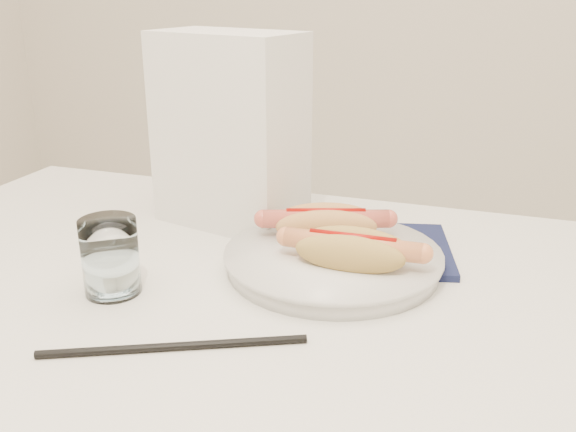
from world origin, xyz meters
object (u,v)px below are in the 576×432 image
(plate, at_px, (333,262))
(napkin_box, at_px, (230,131))
(hotdog_left, at_px, (326,224))
(water_glass, at_px, (110,257))
(hotdog_right, at_px, (352,250))
(table, at_px, (281,366))

(plate, distance_m, napkin_box, 0.25)
(hotdog_left, xyz_separation_m, napkin_box, (-0.16, 0.07, 0.09))
(plate, bearing_deg, water_glass, -148.02)
(plate, relative_size, hotdog_right, 1.59)
(table, height_order, water_glass, water_glass)
(hotdog_left, bearing_deg, table, -108.52)
(table, xyz_separation_m, hotdog_right, (0.05, 0.10, 0.10))
(water_glass, bearing_deg, plate, 31.98)
(hotdog_left, height_order, napkin_box, napkin_box)
(water_glass, xyz_separation_m, napkin_box, (0.04, 0.25, 0.09))
(table, xyz_separation_m, water_glass, (-0.20, -0.01, 0.10))
(plate, bearing_deg, napkin_box, 147.71)
(hotdog_right, xyz_separation_m, napkin_box, (-0.21, 0.14, 0.09))
(table, relative_size, water_glass, 13.91)
(hotdog_right, distance_m, napkin_box, 0.27)
(napkin_box, bearing_deg, plate, -18.57)
(napkin_box, bearing_deg, hotdog_left, -10.25)
(hotdog_left, bearing_deg, hotdog_right, -73.34)
(hotdog_left, distance_m, water_glass, 0.26)
(table, xyz_separation_m, plate, (0.02, 0.13, 0.07))
(plate, height_order, hotdog_right, hotdog_right)
(hotdog_left, height_order, hotdog_right, same)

